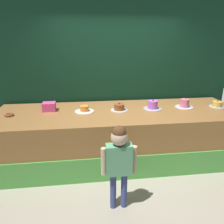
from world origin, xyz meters
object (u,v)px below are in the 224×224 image
object	(u,v)px
child_figure	(119,157)
cake_center	(153,105)
pink_box	(49,107)
cake_far_left	(84,109)
cake_far_right	(217,105)
donut	(9,115)
cake_right	(184,104)
cake_left	(119,108)

from	to	relation	value
child_figure	cake_center	xyz separation A→B (m)	(0.80, 1.26, 0.23)
child_figure	pink_box	size ratio (longest dim) A/B	5.25
cake_far_left	cake_far_right	world-z (taller)	cake_far_right
pink_box	cake_far_right	size ratio (longest dim) A/B	0.81
donut	child_figure	bearing A→B (deg)	-36.68
donut	cake_center	size ratio (longest dim) A/B	0.46
child_figure	cake_far_right	world-z (taller)	child_figure
cake_far_left	cake_right	bearing A→B (deg)	0.83
cake_center	cake_left	bearing A→B (deg)	-179.49
pink_box	cake_right	world-z (taller)	cake_right
cake_center	cake_right	bearing A→B (deg)	2.27
cake_far_right	cake_right	bearing A→B (deg)	174.60
donut	cake_far_left	xyz separation A→B (m)	(1.19, 0.07, 0.02)
child_figure	cake_left	world-z (taller)	child_figure
child_figure	cake_center	distance (m)	1.51
pink_box	cake_far_left	bearing A→B (deg)	-12.31
pink_box	cake_left	bearing A→B (deg)	-6.36
cake_left	pink_box	bearing A→B (deg)	173.64
pink_box	cake_far_left	distance (m)	0.61
pink_box	donut	distance (m)	0.63
child_figure	cake_center	size ratio (longest dim) A/B	3.58
cake_far_right	cake_far_left	bearing A→B (deg)	179.27
child_figure	cake_center	bearing A→B (deg)	57.76
pink_box	cake_far_right	distance (m)	2.99
cake_far_left	cake_center	xyz separation A→B (m)	(1.19, 0.00, 0.03)
cake_right	cake_far_left	bearing A→B (deg)	-179.17
donut	cake_far_left	size ratio (longest dim) A/B	0.44
cake_center	donut	bearing A→B (deg)	-178.17
pink_box	cake_far_left	world-z (taller)	pink_box
donut	cake_right	xyz separation A→B (m)	(2.98, 0.10, 0.04)
cake_far_left	cake_left	distance (m)	0.60
donut	pink_box	bearing A→B (deg)	18.89
donut	cake_right	distance (m)	2.99
cake_center	cake_far_right	world-z (taller)	cake_center
child_figure	cake_far_left	distance (m)	1.34
child_figure	cake_left	bearing A→B (deg)	81.00
pink_box	cake_far_right	world-z (taller)	pink_box
cake_right	pink_box	bearing A→B (deg)	177.50
donut	cake_far_right	size ratio (longest dim) A/B	0.54
donut	cake_left	bearing A→B (deg)	2.27
cake_center	child_figure	bearing A→B (deg)	-122.24
pink_box	cake_left	world-z (taller)	pink_box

